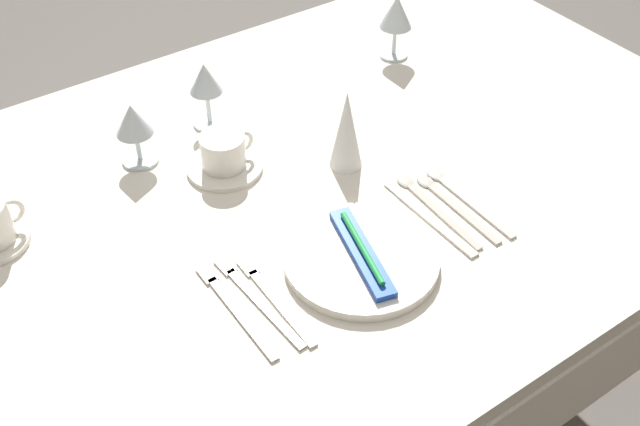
# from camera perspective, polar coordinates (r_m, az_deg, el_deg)

# --- Properties ---
(ground_plane) EXTENTS (6.00, 6.00, 0.00)m
(ground_plane) POSITION_cam_1_polar(r_m,az_deg,el_deg) (1.97, -1.51, -14.68)
(ground_plane) COLOR slate
(dining_table) EXTENTS (1.80, 1.11, 0.74)m
(dining_table) POSITION_cam_1_polar(r_m,az_deg,el_deg) (1.46, -1.96, -0.53)
(dining_table) COLOR silver
(dining_table) RESTS_ON ground
(dinner_plate) EXTENTS (0.26, 0.26, 0.02)m
(dinner_plate) POSITION_cam_1_polar(r_m,az_deg,el_deg) (1.26, 3.09, -3.40)
(dinner_plate) COLOR white
(dinner_plate) RESTS_ON dining_table
(toothbrush_package) EXTENTS (0.09, 0.21, 0.02)m
(toothbrush_package) POSITION_cam_1_polar(r_m,az_deg,el_deg) (1.25, 3.12, -2.86)
(toothbrush_package) COLOR blue
(toothbrush_package) RESTS_ON dinner_plate
(fork_outer) EXTENTS (0.02, 0.22, 0.00)m
(fork_outer) POSITION_cam_1_polar(r_m,az_deg,el_deg) (1.22, -3.54, -6.23)
(fork_outer) COLOR beige
(fork_outer) RESTS_ON dining_table
(fork_inner) EXTENTS (0.03, 0.23, 0.00)m
(fork_inner) POSITION_cam_1_polar(r_m,az_deg,el_deg) (1.22, -4.85, -6.26)
(fork_inner) COLOR beige
(fork_inner) RESTS_ON dining_table
(fork_salad) EXTENTS (0.02, 0.23, 0.00)m
(fork_salad) POSITION_cam_1_polar(r_m,az_deg,el_deg) (1.21, -6.47, -6.94)
(fork_salad) COLOR beige
(fork_salad) RESTS_ON dining_table
(dinner_knife) EXTENTS (0.02, 0.23, 0.00)m
(dinner_knife) POSITION_cam_1_polar(r_m,az_deg,el_deg) (1.35, 8.24, -0.49)
(dinner_knife) COLOR beige
(dinner_knife) RESTS_ON dining_table
(spoon_soup) EXTENTS (0.03, 0.23, 0.01)m
(spoon_soup) POSITION_cam_1_polar(r_m,az_deg,el_deg) (1.39, 8.01, 0.83)
(spoon_soup) COLOR beige
(spoon_soup) RESTS_ON dining_table
(spoon_dessert) EXTENTS (0.03, 0.22, 0.01)m
(spoon_dessert) POSITION_cam_1_polar(r_m,az_deg,el_deg) (1.40, 9.43, 0.97)
(spoon_dessert) COLOR beige
(spoon_dessert) RESTS_ON dining_table
(spoon_tea) EXTENTS (0.03, 0.22, 0.01)m
(spoon_tea) POSITION_cam_1_polar(r_m,az_deg,el_deg) (1.41, 10.28, 1.44)
(spoon_tea) COLOR beige
(spoon_tea) RESTS_ON dining_table
(saucer_left) EXTENTS (0.14, 0.14, 0.01)m
(saucer_left) POSITION_cam_1_polar(r_m,az_deg,el_deg) (1.46, -7.09, 3.44)
(saucer_left) COLOR white
(saucer_left) RESTS_ON dining_table
(coffee_cup_left) EXTENTS (0.11, 0.08, 0.06)m
(coffee_cup_left) POSITION_cam_1_polar(r_m,az_deg,el_deg) (1.43, -7.16, 4.62)
(coffee_cup_left) COLOR white
(coffee_cup_left) RESTS_ON saucer_left
(wine_glass_centre) EXTENTS (0.07, 0.07, 0.14)m
(wine_glass_centre) POSITION_cam_1_polar(r_m,az_deg,el_deg) (1.52, -8.50, 9.54)
(wine_glass_centre) COLOR silver
(wine_glass_centre) RESTS_ON dining_table
(wine_glass_left) EXTENTS (0.07, 0.07, 0.13)m
(wine_glass_left) POSITION_cam_1_polar(r_m,az_deg,el_deg) (1.45, -13.69, 6.50)
(wine_glass_left) COLOR silver
(wine_glass_left) RESTS_ON dining_table
(wine_glass_right) EXTENTS (0.07, 0.07, 0.15)m
(wine_glass_right) POSITION_cam_1_polar(r_m,az_deg,el_deg) (1.74, 5.69, 14.44)
(wine_glass_right) COLOR silver
(wine_glass_right) RESTS_ON dining_table
(napkin_folded) EXTENTS (0.06, 0.06, 0.16)m
(napkin_folded) POSITION_cam_1_polar(r_m,az_deg,el_deg) (1.41, 1.89, 6.27)
(napkin_folded) COLOR white
(napkin_folded) RESTS_ON dining_table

